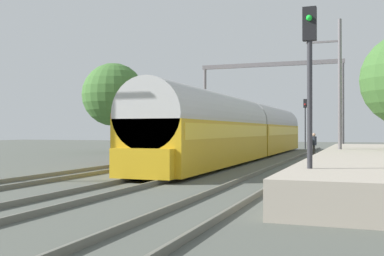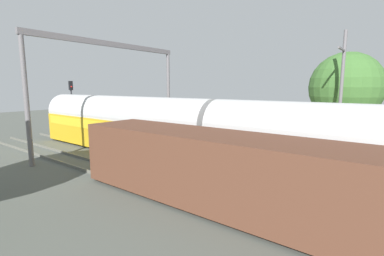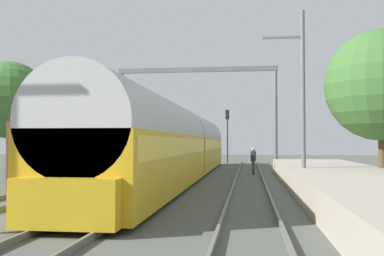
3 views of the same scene
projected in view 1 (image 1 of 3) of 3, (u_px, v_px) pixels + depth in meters
name	position (u px, v px, depth m)	size (l,w,h in m)	color
ground	(198.00, 170.00, 22.96)	(120.00, 120.00, 0.00)	#4E524B
track_far_west	(125.00, 166.00, 24.33)	(1.52, 60.00, 0.16)	#616057
track_west	(198.00, 168.00, 22.96)	(1.52, 60.00, 0.16)	#616057
track_east	(280.00, 170.00, 21.60)	(1.52, 60.00, 0.16)	#616057
platform	(368.00, 162.00, 22.18)	(4.40, 28.00, 0.90)	#A39989
passenger_train	(246.00, 130.00, 32.52)	(2.93, 32.85, 3.82)	gold
freight_car	(178.00, 137.00, 31.31)	(2.80, 13.00, 2.70)	#563323
person_crossing	(314.00, 143.00, 33.93)	(0.35, 0.45, 1.73)	#3B3B3B
railway_signal_near	(310.00, 77.00, 12.57)	(0.36, 0.30, 5.22)	#2D2D33
railway_signal_far	(305.00, 117.00, 49.09)	(0.36, 0.30, 5.21)	#2D2D33
catenary_gantry	(270.00, 88.00, 40.93)	(12.39, 0.28, 7.86)	slate
catenary_pole_east_mid	(339.00, 90.00, 25.60)	(1.90, 0.20, 8.00)	slate
tree_west_background	(114.00, 95.00, 41.20)	(5.50, 5.50, 7.82)	#4C3826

